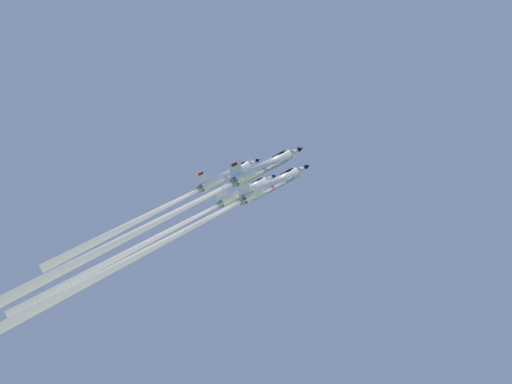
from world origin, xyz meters
The scene contains 4 objects.
jet_lead centered at (-13.21, -10.72, 95.66)m, with size 32.64×45.92×48.78m.
jet_left centered at (-16.50, -9.44, 97.10)m, with size 26.85×37.75×40.07m.
jet_right centered at (-5.60, -19.90, 97.29)m, with size 28.32×39.56×41.81m.
jet_slot centered at (-11.49, -14.45, 101.08)m, with size 21.84×29.86×31.04m.
Camera 1 is at (59.26, -94.56, 71.85)m, focal length 40.00 mm.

